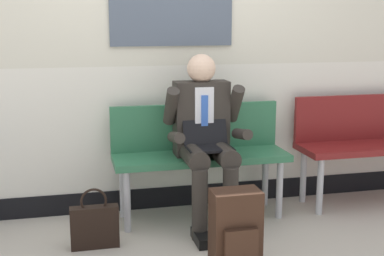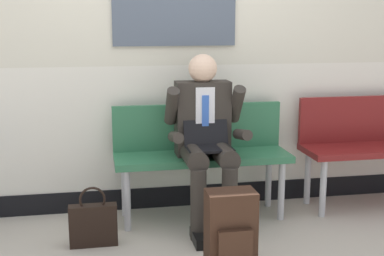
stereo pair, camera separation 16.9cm
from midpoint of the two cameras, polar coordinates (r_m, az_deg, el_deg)
ground_plane at (r=3.89m, az=-0.45°, el=-10.96°), size 18.00×18.00×0.00m
station_wall at (r=4.14m, az=-1.85°, el=11.97°), size 5.72×0.16×3.06m
bench_with_person at (r=4.02m, az=2.15°, el=-2.25°), size 1.32×0.42×0.86m
bench_empty at (r=4.60m, az=21.11°, el=-1.13°), size 1.39×0.42×0.88m
person_seated at (r=3.81m, az=2.80°, el=-0.85°), size 0.57×0.70×1.25m
backpack at (r=3.23m, az=5.75°, el=-11.19°), size 0.29×0.23×0.50m
handbag at (r=3.63m, az=-9.32°, el=-10.22°), size 0.32×0.09×0.41m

